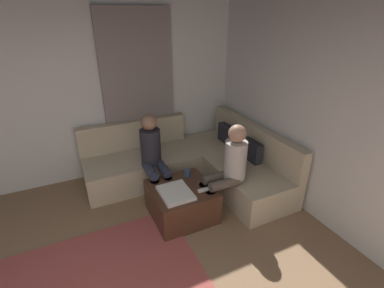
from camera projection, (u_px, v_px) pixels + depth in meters
name	position (u px, v px, depth m)	size (l,w,h in m)	color
wall_left	(45.00, 97.00, 3.88)	(0.12, 6.00, 2.70)	silver
curtain_panel	(139.00, 95.00, 4.35)	(0.06, 1.10, 2.50)	gray
sectional_couch	(194.00, 163.00, 4.37)	(2.10, 2.55, 0.87)	#C6B593
ottoman	(182.00, 201.00, 3.60)	(0.76, 0.76, 0.42)	#4C2D1E
folded_blanket	(176.00, 193.00, 3.37)	(0.44, 0.36, 0.04)	white
coffee_mug	(187.00, 173.00, 3.74)	(0.08, 0.08, 0.10)	#334C72
game_remote	(204.00, 190.00, 3.44)	(0.05, 0.15, 0.02)	white
person_on_couch_back	(228.00, 167.00, 3.51)	(0.30, 0.60, 1.20)	brown
person_on_couch_side	(153.00, 154.00, 3.82)	(0.60, 0.30, 1.20)	#2D3347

